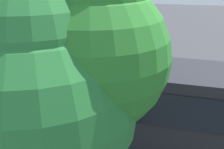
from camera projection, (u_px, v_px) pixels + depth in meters
ground_plane at (154, 104)px, 14.66m from camera, size 80.00×80.00×0.00m
tour_bus at (91, 105)px, 10.78m from camera, size 10.87×3.12×3.25m
spectator_far_left at (159, 94)px, 13.33m from camera, size 0.57×0.39×1.70m
spectator_left at (137, 91)px, 13.66m from camera, size 0.57×0.33×1.69m
spectator_centre at (108, 89)px, 13.59m from camera, size 0.58×0.33×1.80m
spectator_right at (86, 87)px, 13.97m from camera, size 0.57×0.33×1.74m
spectator_far_right at (68, 84)px, 14.35m from camera, size 0.58×0.34×1.71m
parked_motorcycle_silver at (145, 112)px, 12.84m from camera, size 2.05×0.58×0.99m
stunt_motorcycle at (106, 61)px, 17.69m from camera, size 1.94×0.69×1.81m
traffic_cone at (134, 83)px, 16.48m from camera, size 0.34×0.34×0.63m
tree_right at (35, 90)px, 5.53m from camera, size 3.74×3.74×6.30m
tree_far at (93, 46)px, 5.52m from camera, size 2.82×2.82×6.56m
bay_line_a at (210, 95)px, 15.70m from camera, size 0.14×4.07×0.01m
bay_line_b at (155, 90)px, 16.31m from camera, size 0.14×4.51×0.01m
bay_line_c at (104, 86)px, 16.91m from camera, size 0.14×4.53×0.01m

